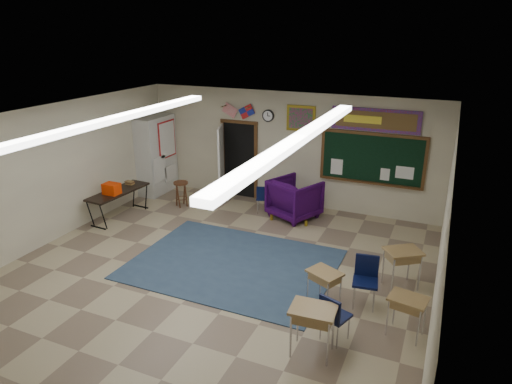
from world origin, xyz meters
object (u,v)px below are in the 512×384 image
at_px(wingback_armchair, 295,198).
at_px(wooden_stool, 181,194).
at_px(student_desk_front_left, 324,287).
at_px(student_desk_front_right, 402,267).
at_px(folding_table, 119,203).

height_order(wingback_armchair, wooden_stool, wingback_armchair).
relative_size(wingback_armchair, wooden_stool, 1.61).
distance_m(student_desk_front_left, student_desk_front_right, 1.61).
xyz_separation_m(student_desk_front_right, wooden_stool, (-5.88, 1.84, -0.07)).
distance_m(folding_table, wooden_stool, 1.63).
xyz_separation_m(folding_table, wooden_stool, (1.01, 1.28, -0.04)).
relative_size(student_desk_front_right, wooden_stool, 1.16).
relative_size(student_desk_front_left, folding_table, 0.39).
distance_m(wingback_armchair, student_desk_front_right, 3.72).
distance_m(wingback_armchair, wooden_stool, 3.05).
xyz_separation_m(student_desk_front_right, folding_table, (-6.89, 0.56, -0.03)).
distance_m(student_desk_front_left, wooden_stool, 5.61).
height_order(wingback_armchair, folding_table, wingback_armchair).
xyz_separation_m(wingback_armchair, student_desk_front_right, (2.87, -2.36, -0.07)).
bearing_deg(student_desk_front_right, wooden_stool, 127.39).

